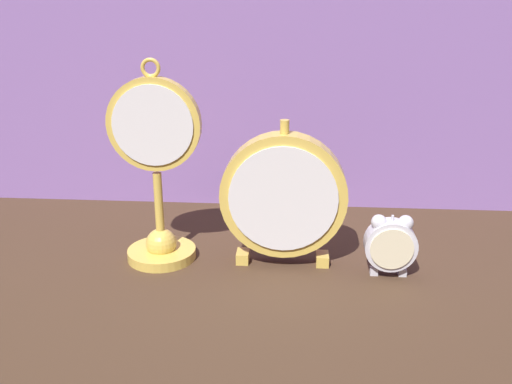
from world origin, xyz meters
name	(u,v)px	position (x,y,z in m)	size (l,w,h in m)	color
ground_plane	(252,278)	(0.00, 0.00, 0.00)	(4.00, 4.00, 0.00)	#422D1E
fabric_backdrop_drape	(266,40)	(0.00, 0.33, 0.33)	(1.38, 0.01, 0.66)	#8460A8
pocket_watch_on_stand	(157,180)	(-0.15, 0.06, 0.14)	(0.15, 0.11, 0.33)	gold
alarm_clock_twin_bell	(391,243)	(0.21, 0.03, 0.06)	(0.08, 0.03, 0.10)	silver
mantel_clock_silver	(283,196)	(0.04, 0.06, 0.12)	(0.20, 0.04, 0.24)	gold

